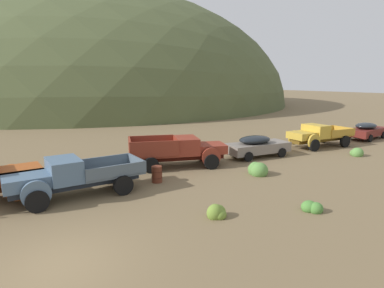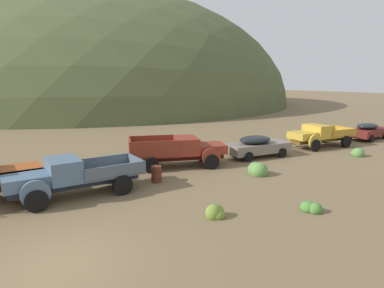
% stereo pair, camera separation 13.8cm
% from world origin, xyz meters
% --- Properties ---
extents(ground_plane, '(300.00, 300.00, 0.00)m').
position_xyz_m(ground_plane, '(0.00, 0.00, 0.00)').
color(ground_plane, brown).
extents(hill_far_right, '(89.24, 89.37, 51.60)m').
position_xyz_m(hill_far_right, '(18.88, 71.58, 0.00)').
color(hill_far_right, '#4C5633').
rests_on(hill_far_right, ground).
extents(truck_chalk_blue, '(6.32, 2.75, 1.89)m').
position_xyz_m(truck_chalk_blue, '(1.18, 5.94, 0.99)').
color(truck_chalk_blue, '#262D39').
rests_on(truck_chalk_blue, ground).
extents(truck_rust_red, '(6.48, 3.89, 1.91)m').
position_xyz_m(truck_rust_red, '(8.64, 8.21, 1.02)').
color(truck_rust_red, '#42140D').
rests_on(truck_rust_red, ground).
extents(car_primer_gray, '(5.13, 2.25, 1.57)m').
position_xyz_m(car_primer_gray, '(14.67, 7.86, 0.82)').
color(car_primer_gray, slate).
rests_on(car_primer_gray, ground).
extents(truck_faded_yellow, '(5.92, 2.65, 1.89)m').
position_xyz_m(truck_faded_yellow, '(21.02, 8.03, 1.01)').
color(truck_faded_yellow, brown).
rests_on(truck_faded_yellow, ground).
extents(car_oxblood, '(5.24, 2.64, 1.57)m').
position_xyz_m(car_oxblood, '(28.61, 8.32, 0.82)').
color(car_oxblood, maroon).
rests_on(car_oxblood, ground).
extents(oil_drum_by_truck, '(0.61, 0.61, 0.89)m').
position_xyz_m(oil_drum_by_truck, '(5.77, 6.00, 0.45)').
color(oil_drum_by_truck, '#5B2819').
rests_on(oil_drum_by_truck, ground).
extents(bush_back_edge, '(0.78, 0.86, 0.55)m').
position_xyz_m(bush_back_edge, '(9.90, -0.87, 0.15)').
color(bush_back_edge, '#4C8438').
rests_on(bush_back_edge, ground).
extents(bush_front_right, '(1.07, 1.25, 0.98)m').
position_xyz_m(bush_front_right, '(11.50, 4.38, 0.26)').
color(bush_front_right, '#5B8E42').
rests_on(bush_front_right, ground).
extents(bush_front_left, '(1.02, 1.04, 0.81)m').
position_xyz_m(bush_front_left, '(21.08, 4.44, 0.19)').
color(bush_front_left, '#5B8E42').
rests_on(bush_front_left, ground).
extents(bush_near_barrel, '(0.84, 0.73, 0.72)m').
position_xyz_m(bush_near_barrel, '(6.05, 0.62, 0.18)').
color(bush_near_barrel, olive).
rests_on(bush_near_barrel, ground).
extents(bush_between_trucks, '(1.55, 1.22, 1.43)m').
position_xyz_m(bush_between_trucks, '(8.76, 11.84, 0.34)').
color(bush_between_trucks, '#4C8438').
rests_on(bush_between_trucks, ground).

